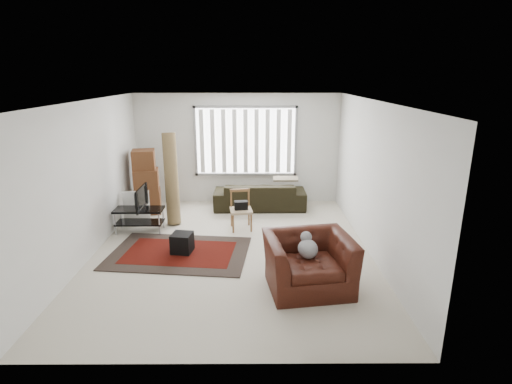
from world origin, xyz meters
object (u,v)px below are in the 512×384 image
Objects in this scene: tv_stand at (139,215)px; sofa at (260,191)px; side_chair at (241,208)px; moving_boxes at (146,184)px; armchair at (309,259)px.

sofa is (2.49, 1.49, 0.06)m from tv_stand.
sofa is 1.41m from side_chair.
sofa is (2.64, 0.29, -0.27)m from moving_boxes.
moving_boxes reaches higher than side_chair.
sofa is 2.65× the size of side_chair.
tv_stand is at bearing 175.64° from side_chair.
armchair is (0.68, -3.76, 0.05)m from sofa.
armchair is at bearing 99.98° from sofa.
moving_boxes is at bearing 96.92° from tv_stand.
tv_stand is 3.90m from armchair.
armchair reaches higher than sofa.
sofa reaches higher than tv_stand.
side_chair is at bearing 3.89° from tv_stand.
sofa is at bearing 30.89° from tv_stand.
moving_boxes is 1.05× the size of armchair.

